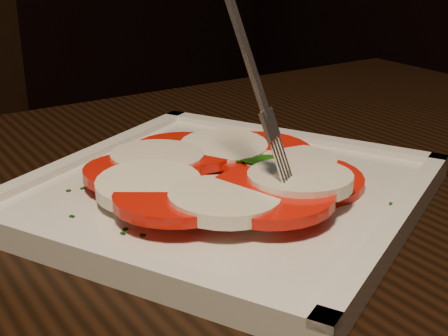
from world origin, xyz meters
name	(u,v)px	position (x,y,z in m)	size (l,w,h in m)	color
plate	(224,194)	(0.24, 0.33, 0.76)	(0.29, 0.29, 0.01)	silver
caprese_salad	(224,173)	(0.24, 0.33, 0.78)	(0.24, 0.23, 0.03)	red
fork	(239,63)	(0.23, 0.30, 0.87)	(0.03, 0.06, 0.16)	white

